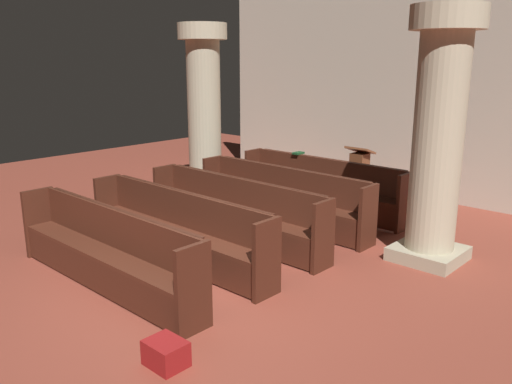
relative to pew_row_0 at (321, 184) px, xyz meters
name	(u,v)px	position (x,y,z in m)	size (l,w,h in m)	color
ground_plane	(188,298)	(0.96, -3.92, -0.49)	(19.20, 19.20, 0.00)	brown
back_wall	(434,81)	(0.96, 2.16, 1.76)	(10.00, 0.16, 4.50)	beige
pew_row_0	(321,184)	(0.00, 0.00, 0.00)	(3.30, 0.47, 0.93)	#4C2316
pew_row_1	(282,196)	(0.00, -1.09, 0.00)	(3.30, 0.46, 0.93)	#4C2316
pew_row_2	(235,209)	(0.00, -2.17, 0.00)	(3.30, 0.47, 0.93)	#4C2316
pew_row_3	(177,226)	(0.00, -3.26, 0.00)	(3.30, 0.46, 0.93)	#4C2316
pew_row_4	(106,247)	(0.00, -4.34, 0.00)	(3.30, 0.46, 0.93)	#4C2316
pillar_aisle_side	(438,134)	(2.46, -0.92, 1.23)	(0.93, 0.93, 3.30)	tan
pillar_far_side	(204,108)	(-2.41, -0.58, 1.23)	(0.93, 0.93, 3.30)	tan
lectern	(359,179)	(0.19, 0.94, -0.04)	(0.48, 0.45, 1.08)	brown
hymn_book	(298,153)	(-0.67, 0.18, 0.45)	(0.14, 0.22, 0.03)	#194723
kneeler_box_red	(166,353)	(1.86, -4.92, -0.38)	(0.36, 0.29, 0.24)	maroon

